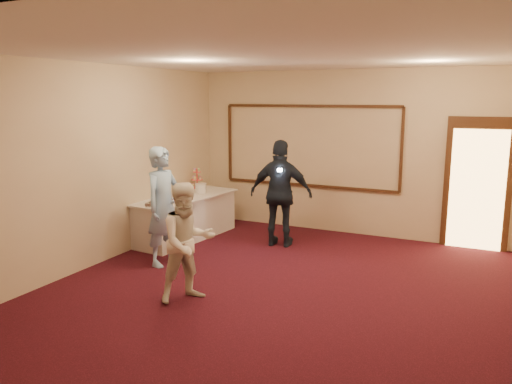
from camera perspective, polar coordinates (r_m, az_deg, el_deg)
floor at (r=6.43m, az=2.19°, el=-12.15°), size 7.00×7.00×0.00m
room_walls at (r=5.94m, az=2.33°, el=6.15°), size 6.04×7.04×3.02m
wall_molding at (r=9.49m, az=6.11°, el=5.23°), size 3.45×0.04×1.55m
doorway at (r=9.02m, az=23.97°, el=0.74°), size 1.05×0.07×2.20m
buffet_table at (r=9.07m, az=-8.12°, el=-2.85°), size 1.07×2.26×0.77m
pavlova_tray at (r=8.31m, az=-11.00°, el=-0.97°), size 0.44×0.50×0.17m
cupcake_stand at (r=9.79m, az=-6.75°, el=1.37°), size 0.29×0.29×0.42m
plate_stack_a at (r=8.99m, az=-8.09°, el=0.07°), size 0.20×0.20×0.17m
plate_stack_b at (r=9.24m, az=-6.33°, el=0.43°), size 0.21×0.21×0.18m
tart at (r=8.64m, az=-8.63°, el=-0.74°), size 0.30×0.30×0.06m
man at (r=7.59m, az=-10.53°, el=-1.63°), size 0.50×0.70×1.79m
woman at (r=6.23m, az=-7.82°, el=-5.71°), size 0.87×0.92×1.49m
guest at (r=8.42m, az=2.86°, el=-0.18°), size 1.12×0.60×1.81m
camera_flash at (r=8.14m, az=2.73°, el=2.52°), size 0.07×0.05×0.05m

